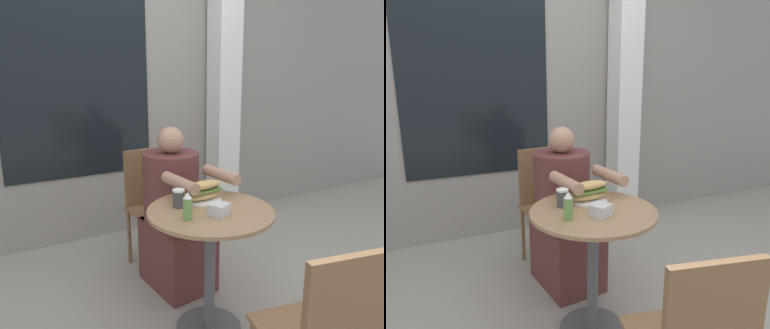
{
  "view_description": "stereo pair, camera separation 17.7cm",
  "coord_description": "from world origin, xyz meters",
  "views": [
    {
      "loc": [
        -0.97,
        -1.57,
        1.44
      ],
      "look_at": [
        0.0,
        0.2,
        0.92
      ],
      "focal_mm": 35.0,
      "sensor_mm": 36.0,
      "label": 1
    },
    {
      "loc": [
        -0.81,
        -1.64,
        1.44
      ],
      "look_at": [
        0.0,
        0.2,
        0.92
      ],
      "focal_mm": 35.0,
      "sensor_mm": 36.0,
      "label": 2
    }
  ],
  "objects": [
    {
      "name": "drink_cup",
      "position": [
        -0.13,
        0.12,
        0.77
      ],
      "size": [
        0.07,
        0.07,
        0.1
      ],
      "color": "#424247",
      "rests_on": "cafe_table"
    },
    {
      "name": "sandwich_on_plate",
      "position": [
        0.04,
        0.14,
        0.78
      ],
      "size": [
        0.23,
        0.21,
        0.12
      ],
      "rotation": [
        0.0,
        0.0,
        0.09
      ],
      "color": "white",
      "rests_on": "cafe_table"
    },
    {
      "name": "cafe_table",
      "position": [
        0.0,
        0.0,
        0.53
      ],
      "size": [
        0.67,
        0.67,
        0.72
      ],
      "color": "#997551",
      "rests_on": "ground_plane"
    },
    {
      "name": "storefront_wall",
      "position": [
        -0.0,
        1.56,
        1.4
      ],
      "size": [
        8.0,
        0.09,
        2.8
      ],
      "color": "gray",
      "rests_on": "ground_plane"
    },
    {
      "name": "lattice_pillar",
      "position": [
        0.98,
        1.38,
        1.2
      ],
      "size": [
        0.23,
        0.23,
        2.4
      ],
      "color": "silver",
      "rests_on": "ground_plane"
    },
    {
      "name": "seated_diner",
      "position": [
        0.05,
        0.53,
        0.46
      ],
      "size": [
        0.43,
        0.69,
        1.08
      ],
      "rotation": [
        0.0,
        0.0,
        3.25
      ],
      "color": "brown",
      "rests_on": "ground_plane"
    },
    {
      "name": "diner_chair",
      "position": [
        0.04,
        0.88,
        0.52
      ],
      "size": [
        0.42,
        0.42,
        0.87
      ],
      "rotation": [
        0.0,
        0.0,
        3.25
      ],
      "color": "brown",
      "rests_on": "ground_plane"
    },
    {
      "name": "napkin_box",
      "position": [
        0.0,
        -0.08,
        0.75
      ],
      "size": [
        0.12,
        0.12,
        0.06
      ],
      "rotation": [
        0.0,
        0.0,
        0.5
      ],
      "color": "silver",
      "rests_on": "cafe_table"
    },
    {
      "name": "condiment_bottle",
      "position": [
        -0.17,
        -0.06,
        0.79
      ],
      "size": [
        0.05,
        0.05,
        0.14
      ],
      "color": "#66934C",
      "rests_on": "cafe_table"
    },
    {
      "name": "ground_plane",
      "position": [
        0.0,
        0.0,
        0.0
      ],
      "size": [
        8.0,
        8.0,
        0.0
      ],
      "primitive_type": "plane",
      "color": "gray"
    }
  ]
}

